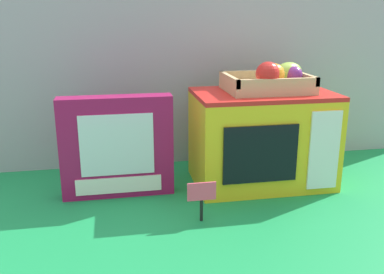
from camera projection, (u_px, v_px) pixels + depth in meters
ground_plane at (210, 187)px, 1.24m from camera, size 1.70×1.70×0.00m
display_back_panel at (194, 68)px, 1.39m from camera, size 1.61×0.03×0.63m
toy_microwave at (262, 138)px, 1.25m from camera, size 0.39×0.25×0.27m
food_groups_crate at (272, 80)px, 1.20m from camera, size 0.23×0.18×0.09m
cookie_set_box at (117, 147)px, 1.16m from camera, size 0.30×0.06×0.28m
price_sign at (202, 196)px, 1.02m from camera, size 0.07×0.01×0.10m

